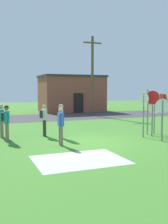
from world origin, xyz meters
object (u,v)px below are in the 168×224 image
person_on_left (61,124)px  person_holding_notes (6,120)px  stop_sign_leaning_right (162,112)px  utility_pole (92,74)px  stop_sign_low_front (148,103)px  stop_sign_far_back (144,107)px  stop_sign_nearest (155,110)px  person_in_teal (2,119)px  person_in_blue (61,119)px  person_with_sunhat (44,118)px  stop_sign_rear_left (153,105)px  stop_sign_center_cluster (162,107)px

person_on_left → person_holding_notes: size_ratio=0.97×
stop_sign_leaning_right → utility_pole: bearing=81.9°
person_holding_notes → stop_sign_low_front: bearing=-6.7°
stop_sign_far_back → person_holding_notes: bearing=167.4°
stop_sign_nearest → person_in_teal: size_ratio=1.16×
stop_sign_far_back → person_in_blue: (-4.11, 1.32, -0.61)m
stop_sign_far_back → person_with_sunhat: (-4.78, 2.17, -0.61)m
stop_sign_nearest → stop_sign_leaning_right: bearing=-116.5°
person_on_left → stop_sign_far_back: bearing=4.9°
stop_sign_leaning_right → person_in_blue: 5.06m
person_holding_notes → person_with_sunhat: person_holding_notes is taller
stop_sign_nearest → person_in_teal: (-8.11, 2.01, -0.39)m
stop_sign_rear_left → person_with_sunhat: stop_sign_rear_left is taller
person_in_teal → stop_sign_rear_left: bearing=-19.4°
stop_sign_rear_left → person_in_teal: (-7.50, 2.64, -0.70)m
person_holding_notes → person_in_blue: size_ratio=1.00×
person_on_left → stop_sign_rear_left: bearing=4.8°
stop_sign_leaning_right → person_on_left: size_ratio=1.21×
stop_sign_nearest → utility_pole: bearing=85.3°
stop_sign_rear_left → stop_sign_center_cluster: 0.54m
stop_sign_nearest → person_in_blue: (-5.30, 0.65, -0.39)m
person_on_left → person_holding_notes: bearing=138.5°
person_holding_notes → stop_sign_center_cluster: bearing=-11.7°
utility_pole → stop_sign_leaning_right: (-1.80, -12.66, -2.52)m
stop_sign_low_front → person_with_sunhat: 5.76m
stop_sign_rear_left → person_holding_notes: 7.54m
stop_sign_far_back → stop_sign_low_front: bearing=42.0°
person_with_sunhat → person_in_blue: bearing=-51.6°
stop_sign_center_cluster → person_on_left: size_ratio=1.36×
stop_sign_center_cluster → stop_sign_nearest: 0.81m
stop_sign_center_cluster → stop_sign_nearest: (0.11, 0.78, -0.21)m
utility_pole → stop_sign_nearest: size_ratio=3.70×
person_holding_notes → person_with_sunhat: (1.99, 0.66, -0.03)m
stop_sign_far_back → stop_sign_nearest: (1.20, 0.67, -0.22)m
stop_sign_nearest → person_on_left: bearing=-169.6°
person_with_sunhat → person_holding_notes: bearing=-161.7°
person_holding_notes → person_in_blue: (2.67, -0.19, -0.03)m
stop_sign_far_back → person_in_teal: (-6.91, 2.68, -0.61)m
person_on_left → person_with_sunhat: 2.58m
stop_sign_leaning_right → person_in_teal: stop_sign_leaning_right is taller
stop_sign_center_cluster → stop_sign_far_back: 1.10m
stop_sign_low_front → person_in_teal: stop_sign_low_front is taller
stop_sign_center_cluster → stop_sign_low_front: size_ratio=0.90×
person_with_sunhat → stop_sign_center_cluster: bearing=-21.2°
stop_sign_rear_left → utility_pole: bearing=82.6°
utility_pole → stop_sign_center_cluster: 11.86m
stop_sign_rear_left → person_on_left: (-5.21, -0.44, -0.73)m
stop_sign_center_cluster → person_with_sunhat: stop_sign_center_cluster is taller
person_on_left → person_in_teal: size_ratio=0.97×
stop_sign_far_back → person_holding_notes: stop_sign_far_back is taller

